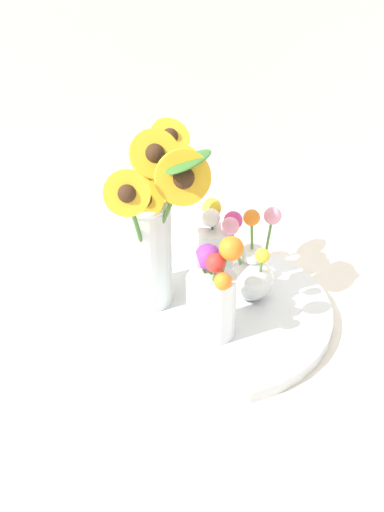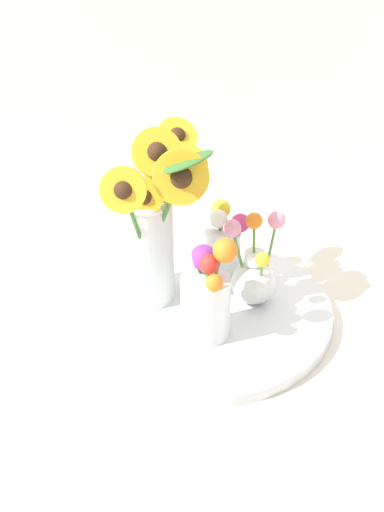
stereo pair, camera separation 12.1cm
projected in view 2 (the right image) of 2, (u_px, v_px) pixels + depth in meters
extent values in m
plane|color=silver|center=(211.00, 340.00, 1.21)|extent=(6.00, 6.00, 0.00)
cylinder|color=silver|center=(192.00, 311.00, 1.26)|extent=(0.49, 0.49, 0.02)
cylinder|color=silver|center=(144.00, 250.00, 1.24)|extent=(0.11, 0.11, 0.19)
torus|color=silver|center=(142.00, 200.00, 1.19)|extent=(0.11, 0.11, 0.01)
cylinder|color=#427533|center=(159.00, 228.00, 1.19)|extent=(0.07, 0.07, 0.20)
cylinder|color=gold|center=(181.00, 177.00, 1.11)|extent=(0.11, 0.04, 0.11)
sphere|color=#382314|center=(181.00, 177.00, 1.11)|extent=(0.04, 0.04, 0.04)
cylinder|color=#427533|center=(145.00, 215.00, 1.20)|extent=(0.05, 0.01, 0.22)
cylinder|color=gold|center=(157.00, 153.00, 1.15)|extent=(0.10, 0.06, 0.09)
sphere|color=#382314|center=(157.00, 153.00, 1.15)|extent=(0.03, 0.03, 0.03)
cylinder|color=#427533|center=(154.00, 237.00, 1.23)|extent=(0.04, 0.05, 0.17)
cylinder|color=gold|center=(164.00, 184.00, 1.21)|extent=(0.08, 0.06, 0.06)
sphere|color=#382314|center=(164.00, 184.00, 1.21)|extent=(0.03, 0.03, 0.03)
cylinder|color=#427533|center=(167.00, 221.00, 1.22)|extent=(0.06, 0.05, 0.17)
cylinder|color=gold|center=(185.00, 165.00, 1.19)|extent=(0.09, 0.07, 0.08)
sphere|color=#382314|center=(185.00, 165.00, 1.19)|extent=(0.03, 0.03, 0.03)
cylinder|color=#427533|center=(141.00, 238.00, 1.21)|extent=(0.02, 0.04, 0.17)
cylinder|color=gold|center=(144.00, 197.00, 1.15)|extent=(0.07, 0.03, 0.07)
sphere|color=#382314|center=(144.00, 197.00, 1.15)|extent=(0.03, 0.03, 0.03)
cylinder|color=#427533|center=(139.00, 235.00, 1.17)|extent=(0.04, 0.07, 0.19)
cylinder|color=gold|center=(123.00, 190.00, 1.09)|extent=(0.09, 0.03, 0.09)
sphere|color=#382314|center=(123.00, 190.00, 1.09)|extent=(0.03, 0.03, 0.03)
cylinder|color=#427533|center=(157.00, 207.00, 1.24)|extent=(0.07, 0.08, 0.21)
cylinder|color=gold|center=(177.00, 136.00, 1.22)|extent=(0.08, 0.06, 0.07)
sphere|color=#382314|center=(177.00, 136.00, 1.22)|extent=(0.03, 0.03, 0.03)
ellipsoid|color=#38702D|center=(179.00, 174.00, 1.13)|extent=(0.09, 0.09, 0.06)
ellipsoid|color=#38702D|center=(188.00, 161.00, 1.11)|extent=(0.12, 0.14, 0.04)
cylinder|color=white|center=(206.00, 306.00, 1.16)|extent=(0.08, 0.08, 0.11)
cylinder|color=#4C8438|center=(213.00, 306.00, 1.13)|extent=(0.01, 0.03, 0.10)
sphere|color=orange|center=(215.00, 283.00, 1.10)|extent=(0.03, 0.03, 0.03)
cylinder|color=#4C8438|center=(203.00, 284.00, 1.16)|extent=(0.03, 0.01, 0.09)
sphere|color=pink|center=(196.00, 259.00, 1.14)|extent=(0.03, 0.03, 0.03)
cylinder|color=#4C8438|center=(206.00, 291.00, 1.14)|extent=(0.01, 0.01, 0.10)
sphere|color=red|center=(209.00, 264.00, 1.11)|extent=(0.03, 0.03, 0.03)
cylinder|color=#4C8438|center=(208.00, 288.00, 1.16)|extent=(0.02, 0.02, 0.11)
sphere|color=purple|center=(203.00, 258.00, 1.14)|extent=(0.04, 0.04, 0.04)
cylinder|color=#4C8438|center=(215.00, 285.00, 1.13)|extent=(0.03, 0.01, 0.12)
sphere|color=orange|center=(225.00, 251.00, 1.10)|extent=(0.04, 0.04, 0.04)
sphere|color=white|center=(253.00, 282.00, 1.25)|extent=(0.08, 0.08, 0.08)
cylinder|color=white|center=(255.00, 257.00, 1.23)|extent=(0.04, 0.04, 0.02)
cylinder|color=#568E42|center=(269.00, 255.00, 1.24)|extent=(0.03, 0.03, 0.12)
sphere|color=pink|center=(277.00, 220.00, 1.21)|extent=(0.03, 0.03, 0.03)
cylinder|color=#568E42|center=(260.00, 278.00, 1.22)|extent=(0.01, 0.03, 0.09)
sphere|color=yellow|center=(263.00, 260.00, 1.19)|extent=(0.03, 0.03, 0.03)
cylinder|color=#568E42|center=(240.00, 260.00, 1.23)|extent=(0.03, 0.02, 0.11)
sphere|color=pink|center=(232.00, 228.00, 1.21)|extent=(0.03, 0.03, 0.03)
cylinder|color=#568E42|center=(254.00, 256.00, 1.22)|extent=(0.01, 0.02, 0.12)
sphere|color=orange|center=(254.00, 221.00, 1.20)|extent=(0.03, 0.03, 0.03)
cylinder|color=white|center=(223.00, 252.00, 1.34)|extent=(0.07, 0.07, 0.09)
cylinder|color=#4C8438|center=(217.00, 241.00, 1.35)|extent=(0.01, 0.02, 0.09)
sphere|color=pink|center=(217.00, 219.00, 1.33)|extent=(0.03, 0.03, 0.03)
cylinder|color=#4C8438|center=(232.00, 242.00, 1.33)|extent=(0.03, 0.03, 0.09)
sphere|color=#C6337A|center=(240.00, 223.00, 1.29)|extent=(0.04, 0.04, 0.04)
cylinder|color=#4C8438|center=(224.00, 233.00, 1.33)|extent=(0.02, 0.03, 0.09)
sphere|color=yellow|center=(221.00, 209.00, 1.32)|extent=(0.04, 0.04, 0.04)
cylinder|color=#4C8438|center=(221.00, 239.00, 1.33)|extent=(0.02, 0.02, 0.09)
sphere|color=white|center=(218.00, 219.00, 1.30)|extent=(0.03, 0.03, 0.03)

